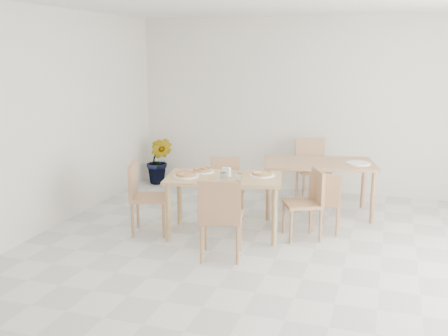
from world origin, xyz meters
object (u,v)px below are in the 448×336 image
(tumbler_a, at_px, (239,177))
(chair_south, at_px, (220,213))
(second_table, at_px, (319,168))
(chair_west, at_px, (143,193))
(plate_margherita, at_px, (186,176))
(pizza_margherita, at_px, (186,174))
(chair_east, at_px, (309,199))
(plate_pepperoni, at_px, (202,171))
(pizza_mushroom, at_px, (262,173))
(plate_empty, at_px, (359,163))
(chair_back_s, at_px, (325,198))
(potted_plant, at_px, (159,161))
(tumbler_b, at_px, (223,177))
(plate_mushroom, at_px, (262,175))
(chair_north, at_px, (226,183))
(napkin_holder, at_px, (226,173))
(chair_back_n, at_px, (312,165))
(main_table, at_px, (224,184))
(pizza_pepperoni, at_px, (202,169))

(tumbler_a, bearing_deg, chair_south, -92.08)
(second_table, bearing_deg, chair_west, -156.41)
(plate_margherita, bearing_deg, pizza_margherita, 0.00)
(chair_east, height_order, plate_pepperoni, chair_east)
(pizza_mushroom, bearing_deg, plate_empty, 44.85)
(plate_margherita, relative_size, tumbler_a, 3.44)
(chair_south, height_order, chair_back_s, chair_south)
(chair_west, bearing_deg, potted_plant, 2.89)
(chair_west, xyz_separation_m, potted_plant, (-0.87, 2.37, -0.12))
(plate_margherita, xyz_separation_m, tumbler_b, (0.50, -0.07, 0.04))
(chair_south, xyz_separation_m, plate_mushroom, (0.22, 0.98, 0.22))
(chair_north, distance_m, tumbler_b, 1.07)
(plate_margherita, xyz_separation_m, tumbler_a, (0.68, -0.02, 0.04))
(second_table, bearing_deg, napkin_holder, -139.53)
(chair_south, relative_size, second_table, 0.55)
(plate_pepperoni, distance_m, chair_back_s, 1.59)
(tumbler_b, relative_size, plate_empty, 0.31)
(chair_west, relative_size, plate_empty, 2.77)
(chair_back_n, bearing_deg, pizza_margherita, -144.49)
(napkin_holder, bearing_deg, chair_back_n, 79.55)
(main_table, relative_size, pizza_mushroom, 5.05)
(plate_margherita, xyz_separation_m, plate_pepperoni, (0.10, 0.31, 0.00))
(pizza_margherita, xyz_separation_m, chair_back_s, (1.62, 0.61, -0.33))
(chair_back_s, height_order, potted_plant, potted_plant)
(plate_margherita, height_order, second_table, plate_margherita)
(plate_mushroom, height_order, pizza_pepperoni, pizza_pepperoni)
(chair_south, relative_size, chair_west, 1.03)
(plate_pepperoni, bearing_deg, chair_north, 77.48)
(napkin_holder, bearing_deg, potted_plant, 140.75)
(chair_west, height_order, tumbler_b, chair_west)
(chair_west, bearing_deg, chair_back_s, -89.61)
(chair_east, height_order, napkin_holder, napkin_holder)
(main_table, distance_m, tumbler_b, 0.27)
(tumbler_a, distance_m, chair_back_s, 1.18)
(pizza_margherita, relative_size, second_table, 0.20)
(plate_margherita, height_order, plate_pepperoni, same)
(main_table, height_order, plate_mushroom, plate_mushroom)
(chair_east, relative_size, tumbler_b, 8.41)
(tumbler_a, xyz_separation_m, chair_back_n, (0.54, 2.16, -0.26))
(chair_south, relative_size, chair_north, 1.14)
(chair_south, height_order, plate_mushroom, chair_south)
(potted_plant, bearing_deg, tumbler_b, -50.64)
(chair_back_s, bearing_deg, tumbler_b, 28.57)
(chair_east, bearing_deg, tumbler_a, -88.34)
(pizza_margherita, height_order, chair_back_s, pizza_margherita)
(main_table, distance_m, plate_margherita, 0.48)
(tumbler_b, bearing_deg, plate_mushroom, 47.74)
(main_table, relative_size, plate_mushroom, 4.84)
(tumbler_a, bearing_deg, second_table, 61.85)
(pizza_mushroom, bearing_deg, plate_pepperoni, -177.99)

